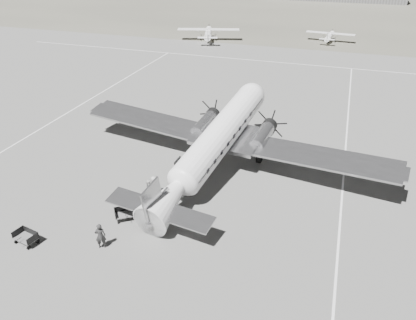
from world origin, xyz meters
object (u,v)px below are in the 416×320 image
(dc3_airliner, at_px, (216,143))
(baggage_cart_near, at_px, (125,214))
(ramp_agent, at_px, (149,189))
(light_plane_right, at_px, (330,37))
(passenger, at_px, (154,185))
(baggage_cart_far, at_px, (26,238))
(light_plane_left, at_px, (208,34))
(ground_crew, at_px, (100,236))

(dc3_airliner, height_order, baggage_cart_near, dc3_airliner)
(ramp_agent, bearing_deg, dc3_airliner, -41.57)
(light_plane_right, relative_size, passenger, 5.99)
(light_plane_right, relative_size, ramp_agent, 5.81)
(dc3_airliner, distance_m, baggage_cart_near, 9.38)
(dc3_airliner, bearing_deg, light_plane_right, 92.62)
(dc3_airliner, bearing_deg, baggage_cart_far, -116.42)
(baggage_cart_far, distance_m, ramp_agent, 8.95)
(baggage_cart_near, bearing_deg, ramp_agent, 45.30)
(dc3_airliner, height_order, passenger, dc3_airliner)
(passenger, bearing_deg, light_plane_left, 7.21)
(baggage_cart_near, distance_m, ramp_agent, 3.00)
(baggage_cart_far, xyz_separation_m, ramp_agent, (5.26, 7.24, 0.34))
(baggage_cart_far, distance_m, ground_crew, 4.96)
(ramp_agent, bearing_deg, baggage_cart_near, 163.91)
(light_plane_right, bearing_deg, ground_crew, -93.46)
(dc3_airliner, distance_m, passenger, 6.08)
(baggage_cart_near, relative_size, passenger, 0.99)
(passenger, bearing_deg, ramp_agent, 164.45)
(baggage_cart_near, height_order, baggage_cart_far, baggage_cart_far)
(light_plane_right, bearing_deg, baggage_cart_near, -93.90)
(ground_crew, distance_m, ramp_agent, 6.07)
(light_plane_left, height_order, ground_crew, light_plane_left)
(dc3_airliner, distance_m, light_plane_left, 49.46)
(baggage_cart_near, relative_size, ramp_agent, 0.97)
(baggage_cart_far, bearing_deg, baggage_cart_near, 52.86)
(ground_crew, height_order, passenger, ground_crew)
(baggage_cart_far, distance_m, passenger, 9.51)
(baggage_cart_far, relative_size, ground_crew, 0.85)
(passenger, bearing_deg, dc3_airliner, -43.72)
(dc3_airliner, distance_m, ground_crew, 12.09)
(dc3_airliner, relative_size, baggage_cart_far, 18.54)
(light_plane_left, xyz_separation_m, ramp_agent, (12.56, -51.94, -0.45))
(ground_crew, bearing_deg, dc3_airliner, -137.45)
(light_plane_left, distance_m, ramp_agent, 53.44)
(ground_crew, bearing_deg, ramp_agent, -122.14)
(ramp_agent, bearing_deg, passenger, -16.09)
(ground_crew, bearing_deg, baggage_cart_far, -13.85)
(light_plane_left, relative_size, baggage_cart_near, 7.87)
(dc3_airliner, distance_m, light_plane_right, 53.30)
(light_plane_left, relative_size, light_plane_right, 1.31)
(light_plane_left, bearing_deg, dc3_airliner, -87.30)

